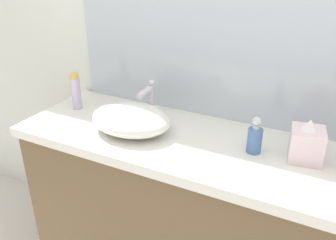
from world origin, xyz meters
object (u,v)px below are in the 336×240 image
soap_dispenser (255,138)px  lotion_bottle (76,91)px  sink_basin (131,119)px  tissue_box (307,143)px

soap_dispenser → lotion_bottle: lotion_bottle is taller
sink_basin → tissue_box: 0.72m
soap_dispenser → tissue_box: tissue_box is taller
sink_basin → lotion_bottle: size_ratio=1.98×
sink_basin → lotion_bottle: (-0.38, 0.09, 0.03)m
sink_basin → lotion_bottle: lotion_bottle is taller
lotion_bottle → soap_dispenser: bearing=-1.5°
lotion_bottle → tissue_box: bearing=0.4°
sink_basin → lotion_bottle: 0.39m
sink_basin → tissue_box: (0.71, 0.10, 0.01)m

